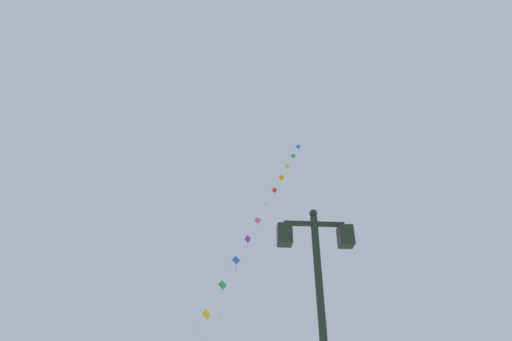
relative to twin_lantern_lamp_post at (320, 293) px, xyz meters
name	(u,v)px	position (x,y,z in m)	size (l,w,h in m)	color
twin_lantern_lamp_post	(320,293)	(0.00, 0.00, 0.00)	(1.46, 0.28, 5.35)	#1E2D23
kite_train	(253,229)	(-0.26, 16.89, 9.16)	(9.49, 14.11, 24.29)	brown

